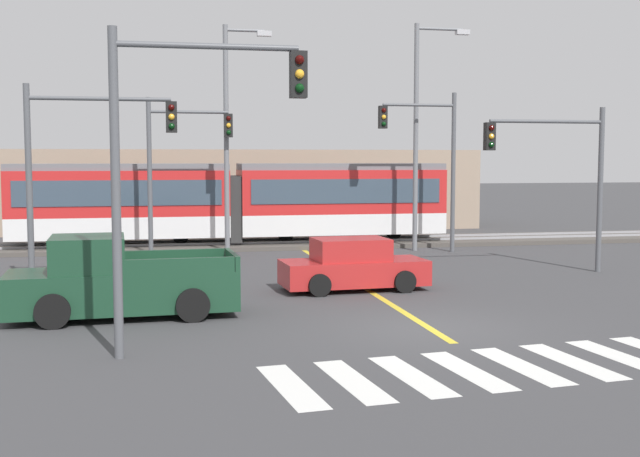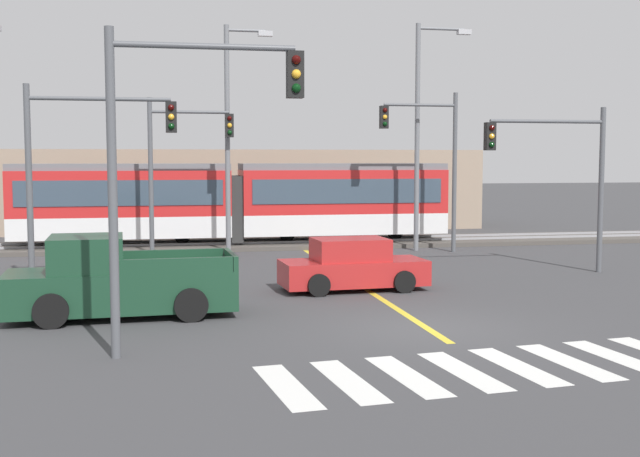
% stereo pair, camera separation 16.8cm
% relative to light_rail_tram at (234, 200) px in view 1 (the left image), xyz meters
% --- Properties ---
extents(ground_plane, '(200.00, 200.00, 0.00)m').
position_rel_light_rail_tram_xyz_m(ground_plane, '(2.74, -17.71, -2.05)').
color(ground_plane, '#3D3D3F').
extents(track_bed, '(120.00, 4.00, 0.18)m').
position_rel_light_rail_tram_xyz_m(track_bed, '(2.74, 0.01, -1.96)').
color(track_bed, '#4C4742').
rests_on(track_bed, ground).
extents(rail_near, '(120.00, 0.08, 0.10)m').
position_rel_light_rail_tram_xyz_m(rail_near, '(2.74, -0.71, -1.82)').
color(rail_near, '#939399').
rests_on(rail_near, track_bed).
extents(rail_far, '(120.00, 0.08, 0.10)m').
position_rel_light_rail_tram_xyz_m(rail_far, '(2.74, 0.73, -1.82)').
color(rail_far, '#939399').
rests_on(rail_far, track_bed).
extents(light_rail_tram, '(18.50, 2.64, 3.43)m').
position_rel_light_rail_tram_xyz_m(light_rail_tram, '(0.00, 0.00, 0.00)').
color(light_rail_tram, silver).
rests_on(light_rail_tram, track_bed).
extents(crosswalk_stripe_0, '(0.86, 2.84, 0.01)m').
position_rel_light_rail_tram_xyz_m(crosswalk_stripe_0, '(-1.09, -21.64, -2.04)').
color(crosswalk_stripe_0, silver).
rests_on(crosswalk_stripe_0, ground).
extents(crosswalk_stripe_1, '(0.86, 2.84, 0.01)m').
position_rel_light_rail_tram_xyz_m(crosswalk_stripe_1, '(0.01, -21.52, -2.04)').
color(crosswalk_stripe_1, silver).
rests_on(crosswalk_stripe_1, ground).
extents(crosswalk_stripe_2, '(0.86, 2.84, 0.01)m').
position_rel_light_rail_tram_xyz_m(crosswalk_stripe_2, '(1.10, -21.40, -2.04)').
color(crosswalk_stripe_2, silver).
rests_on(crosswalk_stripe_2, ground).
extents(crosswalk_stripe_3, '(0.86, 2.84, 0.01)m').
position_rel_light_rail_tram_xyz_m(crosswalk_stripe_3, '(2.19, -21.29, -2.04)').
color(crosswalk_stripe_3, silver).
rests_on(crosswalk_stripe_3, ground).
extents(crosswalk_stripe_4, '(0.86, 2.84, 0.01)m').
position_rel_light_rail_tram_xyz_m(crosswalk_stripe_4, '(3.29, -21.17, -2.04)').
color(crosswalk_stripe_4, silver).
rests_on(crosswalk_stripe_4, ground).
extents(crosswalk_stripe_5, '(0.86, 2.84, 0.01)m').
position_rel_light_rail_tram_xyz_m(crosswalk_stripe_5, '(4.38, -21.05, -2.04)').
color(crosswalk_stripe_5, silver).
rests_on(crosswalk_stripe_5, ground).
extents(crosswalk_stripe_6, '(0.86, 2.84, 0.01)m').
position_rel_light_rail_tram_xyz_m(crosswalk_stripe_6, '(5.47, -20.93, -2.04)').
color(crosswalk_stripe_6, silver).
rests_on(crosswalk_stripe_6, ground).
extents(lane_centre_line, '(0.20, 17.23, 0.01)m').
position_rel_light_rail_tram_xyz_m(lane_centre_line, '(2.74, -10.61, -2.05)').
color(lane_centre_line, gold).
rests_on(lane_centre_line, ground).
extents(sedan_crossing, '(4.29, 2.10, 1.52)m').
position_rel_light_rail_tram_xyz_m(sedan_crossing, '(2.33, -12.18, -1.35)').
color(sedan_crossing, '#B22323').
rests_on(sedan_crossing, ground).
extents(pickup_truck, '(5.49, 2.43, 1.98)m').
position_rel_light_rail_tram_xyz_m(pickup_truck, '(-4.20, -14.99, -1.21)').
color(pickup_truck, '#193D28').
rests_on(pickup_truck, ground).
extents(traffic_light_mid_right, '(4.25, 0.38, 5.53)m').
position_rel_light_rail_tram_xyz_m(traffic_light_mid_right, '(9.84, -10.18, 1.63)').
color(traffic_light_mid_right, '#515459').
rests_on(traffic_light_mid_right, ground).
extents(traffic_light_far_right, '(3.25, 0.38, 6.49)m').
position_rel_light_rail_tram_xyz_m(traffic_light_far_right, '(7.62, -3.63, 2.15)').
color(traffic_light_far_right, '#515459').
rests_on(traffic_light_far_right, ground).
extents(traffic_light_far_left, '(3.25, 0.38, 6.13)m').
position_rel_light_rail_tram_xyz_m(traffic_light_far_left, '(-2.45, -3.51, 1.92)').
color(traffic_light_far_left, '#515459').
rests_on(traffic_light_far_left, ground).
extents(traffic_light_mid_left, '(4.25, 0.38, 5.93)m').
position_rel_light_rail_tram_xyz_m(traffic_light_mid_left, '(-5.33, -10.76, 1.92)').
color(traffic_light_mid_left, '#515459').
rests_on(traffic_light_mid_left, ground).
extents(traffic_light_near_left, '(3.75, 0.38, 6.27)m').
position_rel_light_rail_tram_xyz_m(traffic_light_near_left, '(-2.78, -19.11, 2.14)').
color(traffic_light_near_left, '#515459').
rests_on(traffic_light_near_left, ground).
extents(street_lamp_centre, '(1.90, 0.28, 8.99)m').
position_rel_light_rail_tram_xyz_m(street_lamp_centre, '(-0.39, -3.04, 2.99)').
color(street_lamp_centre, slate).
rests_on(street_lamp_centre, ground).
extents(street_lamp_east, '(2.35, 0.28, 9.32)m').
position_rel_light_rail_tram_xyz_m(street_lamp_east, '(7.47, -2.92, 3.22)').
color(street_lamp_east, slate).
rests_on(street_lamp_east, ground).
extents(building_backdrop_far, '(25.87, 6.00, 4.29)m').
position_rel_light_rail_tram_xyz_m(building_backdrop_far, '(1.13, 9.48, 0.10)').
color(building_backdrop_far, gray).
rests_on(building_backdrop_far, ground).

